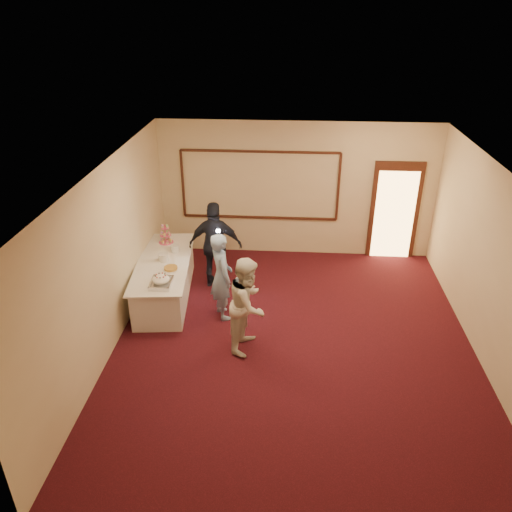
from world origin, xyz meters
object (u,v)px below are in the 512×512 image
at_px(cupcake_stand, 166,236).
at_px(man, 221,276).
at_px(woman, 248,304).
at_px(plate_stack_b, 175,248).
at_px(plate_stack_a, 163,257).
at_px(pavlova_tray, 161,281).
at_px(buffet_table, 165,279).
at_px(tart, 171,268).
at_px(guest, 216,245).

bearing_deg(cupcake_stand, man, -46.59).
bearing_deg(woman, plate_stack_b, 54.03).
bearing_deg(man, plate_stack_a, 38.20).
bearing_deg(cupcake_stand, pavlova_tray, -79.61).
relative_size(pavlova_tray, man, 0.32).
xyz_separation_m(buffet_table, tart, (0.22, -0.31, 0.41)).
relative_size(pavlova_tray, cupcake_stand, 1.20).
relative_size(plate_stack_a, guest, 0.11).
bearing_deg(plate_stack_b, woman, -49.53).
bearing_deg(buffet_table, tart, -54.52).
bearing_deg(pavlova_tray, guest, 61.33).
distance_m(buffet_table, pavlova_tray, 0.99).
relative_size(man, guest, 0.92).
bearing_deg(guest, plate_stack_a, 28.01).
xyz_separation_m(tart, guest, (0.71, 0.83, 0.09)).
bearing_deg(man, woman, -173.03).
height_order(pavlova_tray, cupcake_stand, cupcake_stand).
relative_size(cupcake_stand, woman, 0.27).
distance_m(cupcake_stand, man, 1.94).
xyz_separation_m(buffet_table, man, (1.20, -0.58, 0.44)).
xyz_separation_m(plate_stack_a, plate_stack_b, (0.13, 0.41, -0.01)).
relative_size(plate_stack_a, tart, 0.66).
bearing_deg(plate_stack_a, guest, 28.80).
bearing_deg(cupcake_stand, guest, -15.81).
distance_m(plate_stack_a, plate_stack_b, 0.43).
distance_m(cupcake_stand, plate_stack_b, 0.49).
xyz_separation_m(pavlova_tray, cupcake_stand, (-0.31, 1.69, 0.08)).
bearing_deg(plate_stack_a, buffet_table, -116.07).
height_order(buffet_table, guest, guest).
bearing_deg(plate_stack_a, cupcake_stand, 99.99).
xyz_separation_m(pavlova_tray, woman, (1.57, -0.59, -0.03)).
height_order(pavlova_tray, plate_stack_a, pavlova_tray).
distance_m(pavlova_tray, plate_stack_a, 0.89).
bearing_deg(pavlova_tray, buffet_table, 101.50).
height_order(pavlova_tray, woman, woman).
distance_m(pavlova_tray, guest, 1.58).
bearing_deg(woman, tart, 66.68).
distance_m(plate_stack_a, man, 1.33).
xyz_separation_m(plate_stack_b, guest, (0.80, 0.09, 0.05)).
height_order(plate_stack_b, man, man).
relative_size(cupcake_stand, man, 0.27).
bearing_deg(plate_stack_a, pavlova_tray, -79.25).
bearing_deg(tart, plate_stack_a, 123.01).
xyz_separation_m(plate_stack_a, man, (1.19, -0.60, -0.02)).
relative_size(man, woman, 1.00).
xyz_separation_m(man, guest, (-0.26, 1.10, 0.07)).
bearing_deg(woman, plate_stack_a, 63.31).
distance_m(man, guest, 1.14).
xyz_separation_m(pavlova_tray, tart, (0.05, 0.55, -0.05)).
height_order(pavlova_tray, tart, pavlova_tray).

